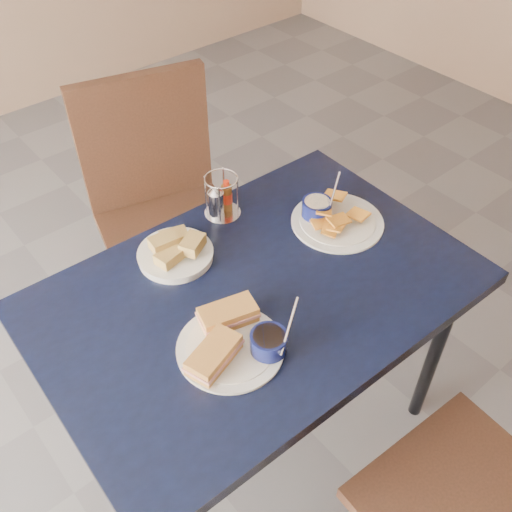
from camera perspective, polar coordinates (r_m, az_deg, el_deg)
ground at (r=2.16m, az=-8.66°, el=-16.52°), size 6.00×6.00×0.00m
dining_table at (r=1.57m, az=0.10°, el=-4.97°), size 1.17×0.80×0.75m
chair_far at (r=2.11m, az=-10.16°, el=5.57°), size 0.57×0.56×1.00m
sandwich_plate at (r=1.37m, az=-2.26°, el=-8.37°), size 0.30×0.26×0.12m
plantain_plate at (r=1.71m, az=7.42°, el=3.94°), size 0.28×0.28×0.12m
bread_basket at (r=1.59m, az=-8.06°, el=0.45°), size 0.21×0.21×0.07m
condiment_caddy at (r=1.71m, az=-3.58°, el=5.65°), size 0.11×0.11×0.14m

